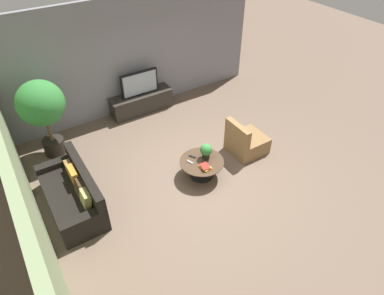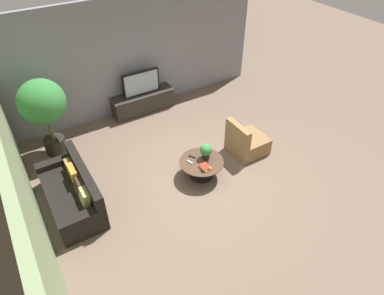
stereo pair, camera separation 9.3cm
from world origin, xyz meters
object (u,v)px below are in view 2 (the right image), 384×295
(media_console, at_px, (143,102))
(television, at_px, (141,83))
(coffee_table, at_px, (201,166))
(couch_by_wall, at_px, (73,193))
(potted_plant_tabletop, at_px, (206,151))
(armchair_wicker, at_px, (246,143))
(potted_palm_tall, at_px, (43,106))

(media_console, distance_m, television, 0.57)
(television, relative_size, coffee_table, 1.08)
(television, bearing_deg, couch_by_wall, -137.59)
(potted_plant_tabletop, bearing_deg, couch_by_wall, 167.93)
(television, height_order, couch_by_wall, television)
(couch_by_wall, height_order, potted_plant_tabletop, couch_by_wall)
(armchair_wicker, height_order, potted_palm_tall, potted_palm_tall)
(couch_by_wall, bearing_deg, potted_palm_tall, 176.46)
(coffee_table, distance_m, potted_plant_tabletop, 0.35)
(television, distance_m, armchair_wicker, 3.22)
(coffee_table, bearing_deg, television, 89.01)
(media_console, height_order, television, television)
(coffee_table, distance_m, potted_palm_tall, 3.65)
(potted_plant_tabletop, bearing_deg, armchair_wicker, 4.31)
(armchair_wicker, distance_m, potted_plant_tabletop, 1.24)
(coffee_table, bearing_deg, potted_plant_tabletop, 19.47)
(armchair_wicker, relative_size, potted_palm_tall, 0.46)
(couch_by_wall, bearing_deg, armchair_wicker, 82.82)
(media_console, xyz_separation_m, potted_palm_tall, (-2.52, -0.55, 0.99))
(couch_by_wall, relative_size, potted_palm_tall, 1.04)
(couch_by_wall, height_order, armchair_wicker, armchair_wicker)
(couch_by_wall, xyz_separation_m, potted_palm_tall, (0.12, 1.86, 0.98))
(media_console, height_order, potted_plant_tabletop, potted_plant_tabletop)
(coffee_table, xyz_separation_m, potted_plant_tabletop, (0.14, 0.05, 0.32))
(television, bearing_deg, coffee_table, -90.99)
(media_console, xyz_separation_m, potted_plant_tabletop, (0.08, -2.99, 0.33))
(television, xyz_separation_m, potted_plant_tabletop, (0.08, -2.99, -0.25))
(media_console, bearing_deg, potted_plant_tabletop, -88.40)
(media_console, distance_m, potted_plant_tabletop, 3.01)
(coffee_table, relative_size, couch_by_wall, 0.49)
(television, distance_m, coffee_table, 3.09)
(coffee_table, xyz_separation_m, armchair_wicker, (1.32, 0.14, -0.01))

